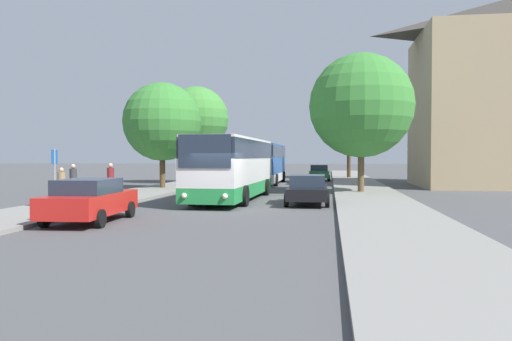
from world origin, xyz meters
name	(u,v)px	position (x,y,z in m)	size (l,w,h in m)	color
ground_plane	(222,210)	(0.00, 0.00, 0.00)	(300.00, 300.00, 0.00)	#4C4C4F
sidewalk_left	(73,206)	(-7.00, 0.00, 0.07)	(4.00, 120.00, 0.15)	gray
sidewalk_right	(385,211)	(7.00, 0.00, 0.07)	(4.00, 120.00, 0.15)	gray
bus_front	(233,167)	(-0.51, 5.24, 1.79)	(3.08, 11.75, 3.34)	#238942
bus_middle	(265,163)	(-0.84, 21.48, 1.81)	(2.91, 11.90, 3.39)	silver
parked_car_left_curb	(90,200)	(-3.81, -4.66, 0.81)	(2.32, 4.78, 1.56)	red
parked_car_right_near	(308,189)	(3.62, 3.32, 0.75)	(2.14, 4.72, 1.45)	black
parked_car_right_far	(319,173)	(3.66, 28.11, 0.80)	(2.17, 4.54, 1.56)	#236B38
bus_stop_sign	(55,171)	(-6.95, -1.61, 1.73)	(0.08, 0.45, 2.55)	gray
pedestrian_waiting_near	(111,181)	(-6.67, 3.28, 1.10)	(0.36, 0.36, 1.87)	#23232D
pedestrian_waiting_far	(62,185)	(-7.98, 0.74, 1.00)	(0.36, 0.36, 1.69)	#23232D
pedestrian_walking_back	(73,181)	(-8.37, 2.54, 1.08)	(0.36, 0.36, 1.83)	#23232D
tree_left_near	(196,119)	(-6.97, 21.39, 5.69)	(5.69, 5.69, 8.40)	#513D23
tree_left_far	(162,122)	(-7.16, 12.89, 4.85)	(5.59, 5.59, 7.50)	#513D23
tree_right_near	(349,114)	(6.73, 33.04, 6.94)	(6.35, 6.35, 9.98)	#47331E
tree_right_mid	(361,106)	(6.66, 10.77, 5.58)	(6.58, 6.58, 8.73)	brown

